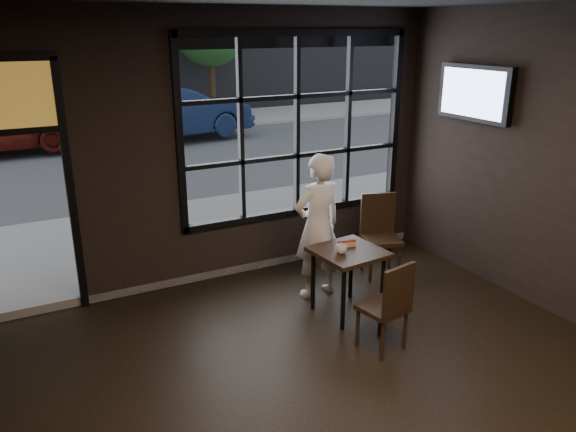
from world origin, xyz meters
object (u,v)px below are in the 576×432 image
cafe_table (347,281)px  man (318,226)px  chair_near (383,305)px  navy_car (171,112)px

cafe_table → man: (-0.07, 0.53, 0.47)m
chair_near → man: size_ratio=0.55×
navy_car → man: bearing=165.4°
cafe_table → man: 0.72m
chair_near → navy_car: 11.00m
man → chair_near: bearing=83.5°
cafe_table → man: man is taller
cafe_table → man: bearing=91.8°
chair_near → man: bearing=-102.6°
cafe_table → navy_car: bearing=78.6°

